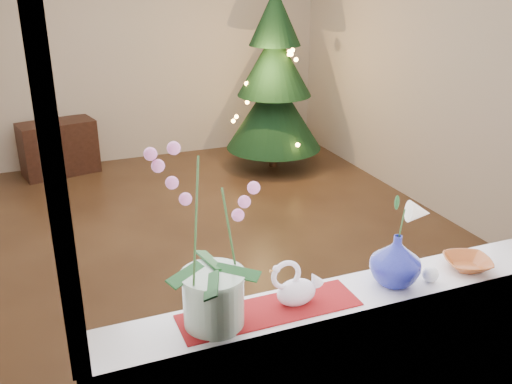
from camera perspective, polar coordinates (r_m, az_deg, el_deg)
ground at (r=4.72m, az=-5.87°, el=-5.34°), size 5.00×5.00×0.00m
wall_back at (r=6.69m, az=-12.60°, el=14.47°), size 4.50×0.10×2.70m
wall_front at (r=2.07m, az=12.69°, el=-1.18°), size 4.50×0.10×2.70m
wall_right at (r=5.33m, az=17.98°, el=12.21°), size 0.10×5.00×2.70m
windowsill at (r=2.37m, az=10.02°, el=-10.12°), size 2.20×0.26×0.04m
window_frame at (r=1.98m, az=13.03°, el=8.49°), size 2.22×0.06×1.60m
runner at (r=2.20m, az=1.40°, el=-11.72°), size 0.70×0.20×0.01m
orchid_pot at (r=1.96m, az=-4.46°, el=-4.62°), size 0.31×0.31×0.70m
swan at (r=2.20m, az=4.09°, el=-9.05°), size 0.23×0.13×0.18m
blue_vase at (r=2.38m, az=13.84°, el=-6.27°), size 0.24×0.24×0.25m
lily at (r=2.29m, az=14.32°, el=-1.44°), size 0.14×0.08×0.19m
paperweight at (r=2.47m, az=17.04°, el=-7.88°), size 0.07×0.07×0.07m
amber_dish at (r=2.63m, az=20.38°, el=-6.75°), size 0.21×0.21×0.04m
xmas_tree at (r=6.29m, az=1.85°, el=11.04°), size 1.35×1.35×1.94m
side_table at (r=6.57m, az=-19.13°, el=4.19°), size 0.84×0.54×0.58m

